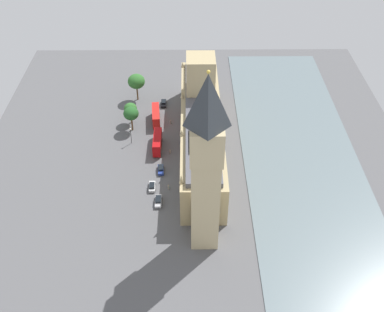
{
  "coord_description": "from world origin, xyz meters",
  "views": [
    {
      "loc": [
        2.0,
        117.14,
        94.93
      ],
      "look_at": [
        1.0,
        13.49,
        7.67
      ],
      "focal_mm": 42.99,
      "sensor_mm": 36.0,
      "label": 1
    }
  ],
  "objects_px": {
    "pedestrian_trailing": "(171,122)",
    "plane_tree_slot_10": "(131,114)",
    "pedestrian_near_tower": "(170,152)",
    "street_lamp_slot_13": "(131,133)",
    "car_black_corner": "(164,103)",
    "car_silver_under_trees": "(158,201)",
    "plane_tree_slot_11": "(136,81)",
    "pedestrian_opposite_hall": "(168,187)",
    "car_white_leading": "(152,186)",
    "clock_tower": "(206,165)",
    "double_decker_bus_by_river_gate": "(157,142)",
    "double_decker_bus_far_end": "(156,116)",
    "plane_tree_midblock": "(130,109)",
    "car_blue_kerbside": "(161,169)",
    "parliament_building": "(201,124)",
    "street_lamp_slot_12": "(131,117)"
  },
  "relations": [
    {
      "from": "car_black_corner",
      "to": "plane_tree_slot_10",
      "type": "height_order",
      "value": "plane_tree_slot_10"
    },
    {
      "from": "pedestrian_trailing",
      "to": "plane_tree_slot_10",
      "type": "height_order",
      "value": "plane_tree_slot_10"
    },
    {
      "from": "car_blue_kerbside",
      "to": "plane_tree_slot_11",
      "type": "xyz_separation_m",
      "value": [
        10.34,
        -40.64,
        6.84
      ]
    },
    {
      "from": "plane_tree_slot_10",
      "to": "plane_tree_slot_11",
      "type": "relative_size",
      "value": 0.87
    },
    {
      "from": "pedestrian_near_tower",
      "to": "street_lamp_slot_13",
      "type": "xyz_separation_m",
      "value": [
        12.9,
        -5.36,
        3.53
      ]
    },
    {
      "from": "parliament_building",
      "to": "plane_tree_slot_11",
      "type": "height_order",
      "value": "parliament_building"
    },
    {
      "from": "double_decker_bus_by_river_gate",
      "to": "pedestrian_trailing",
      "type": "distance_m",
      "value": 14.58
    },
    {
      "from": "double_decker_bus_by_river_gate",
      "to": "plane_tree_slot_10",
      "type": "xyz_separation_m",
      "value": [
        9.12,
        -10.25,
        4.15
      ]
    },
    {
      "from": "pedestrian_opposite_hall",
      "to": "street_lamp_slot_13",
      "type": "bearing_deg",
      "value": -115.91
    },
    {
      "from": "street_lamp_slot_13",
      "to": "plane_tree_slot_10",
      "type": "bearing_deg",
      "value": -87.4
    },
    {
      "from": "car_silver_under_trees",
      "to": "pedestrian_opposite_hall",
      "type": "height_order",
      "value": "car_silver_under_trees"
    },
    {
      "from": "car_blue_kerbside",
      "to": "car_silver_under_trees",
      "type": "xyz_separation_m",
      "value": [
        0.09,
        13.52,
        0.0
      ]
    },
    {
      "from": "car_blue_kerbside",
      "to": "pedestrian_opposite_hall",
      "type": "distance_m",
      "value": 8.21
    },
    {
      "from": "pedestrian_near_tower",
      "to": "plane_tree_slot_11",
      "type": "distance_m",
      "value": 35.12
    },
    {
      "from": "clock_tower",
      "to": "car_blue_kerbside",
      "type": "relative_size",
      "value": 10.96
    },
    {
      "from": "parliament_building",
      "to": "pedestrian_opposite_hall",
      "type": "xyz_separation_m",
      "value": [
        10.0,
        21.33,
        -7.19
      ]
    },
    {
      "from": "plane_tree_slot_11",
      "to": "street_lamp_slot_12",
      "type": "xyz_separation_m",
      "value": [
        0.62,
        17.27,
        -3.54
      ]
    },
    {
      "from": "car_blue_kerbside",
      "to": "plane_tree_slot_11",
      "type": "height_order",
      "value": "plane_tree_slot_11"
    },
    {
      "from": "car_black_corner",
      "to": "car_silver_under_trees",
      "type": "distance_m",
      "value": 50.18
    },
    {
      "from": "pedestrian_trailing",
      "to": "plane_tree_midblock",
      "type": "bearing_deg",
      "value": 150.79
    },
    {
      "from": "car_black_corner",
      "to": "pedestrian_trailing",
      "type": "relative_size",
      "value": 3.07
    },
    {
      "from": "clock_tower",
      "to": "street_lamp_slot_12",
      "type": "relative_size",
      "value": 8.48
    },
    {
      "from": "plane_tree_slot_10",
      "to": "street_lamp_slot_12",
      "type": "height_order",
      "value": "plane_tree_slot_10"
    },
    {
      "from": "car_black_corner",
      "to": "pedestrian_near_tower",
      "type": "height_order",
      "value": "car_black_corner"
    },
    {
      "from": "plane_tree_slot_10",
      "to": "double_decker_bus_by_river_gate",
      "type": "bearing_deg",
      "value": 131.69
    },
    {
      "from": "parliament_building",
      "to": "street_lamp_slot_13",
      "type": "bearing_deg",
      "value": -1.44
    },
    {
      "from": "car_white_leading",
      "to": "car_blue_kerbside",
      "type": "bearing_deg",
      "value": 72.21
    },
    {
      "from": "double_decker_bus_by_river_gate",
      "to": "plane_tree_slot_11",
      "type": "xyz_separation_m",
      "value": [
        8.86,
        -29.4,
        5.09
      ]
    },
    {
      "from": "parliament_building",
      "to": "pedestrian_trailing",
      "type": "xyz_separation_m",
      "value": [
        10.18,
        -11.61,
        -7.28
      ]
    },
    {
      "from": "pedestrian_trailing",
      "to": "plane_tree_slot_11",
      "type": "bearing_deg",
      "value": 103.49
    },
    {
      "from": "double_decker_bus_far_end",
      "to": "plane_tree_midblock",
      "type": "relative_size",
      "value": 1.37
    },
    {
      "from": "pedestrian_opposite_hall",
      "to": "plane_tree_slot_10",
      "type": "bearing_deg",
      "value": -122.07
    },
    {
      "from": "double_decker_bus_far_end",
      "to": "car_silver_under_trees",
      "type": "bearing_deg",
      "value": -90.64
    },
    {
      "from": "car_blue_kerbside",
      "to": "car_black_corner",
      "type": "bearing_deg",
      "value": -93.41
    },
    {
      "from": "car_silver_under_trees",
      "to": "pedestrian_near_tower",
      "type": "bearing_deg",
      "value": -96.99
    },
    {
      "from": "double_decker_bus_far_end",
      "to": "double_decker_bus_by_river_gate",
      "type": "bearing_deg",
      "value": -89.73
    },
    {
      "from": "car_silver_under_trees",
      "to": "pedestrian_trailing",
      "type": "relative_size",
      "value": 3.13
    },
    {
      "from": "street_lamp_slot_13",
      "to": "car_silver_under_trees",
      "type": "bearing_deg",
      "value": 110.2
    },
    {
      "from": "double_decker_bus_by_river_gate",
      "to": "car_silver_under_trees",
      "type": "bearing_deg",
      "value": -86.06
    },
    {
      "from": "parliament_building",
      "to": "car_silver_under_trees",
      "type": "bearing_deg",
      "value": 64.85
    },
    {
      "from": "clock_tower",
      "to": "pedestrian_opposite_hall",
      "type": "height_order",
      "value": "clock_tower"
    },
    {
      "from": "car_silver_under_trees",
      "to": "plane_tree_midblock",
      "type": "distance_m",
      "value": 41.29
    },
    {
      "from": "car_black_corner",
      "to": "car_blue_kerbside",
      "type": "distance_m",
      "value": 36.66
    },
    {
      "from": "car_black_corner",
      "to": "car_white_leading",
      "type": "bearing_deg",
      "value": 86.89
    },
    {
      "from": "pedestrian_near_tower",
      "to": "plane_tree_midblock",
      "type": "relative_size",
      "value": 0.2
    },
    {
      "from": "car_white_leading",
      "to": "car_silver_under_trees",
      "type": "distance_m",
      "value": 6.33
    },
    {
      "from": "street_lamp_slot_13",
      "to": "pedestrian_trailing",
      "type": "bearing_deg",
      "value": -139.04
    },
    {
      "from": "parliament_building",
      "to": "street_lamp_slot_12",
      "type": "xyz_separation_m",
      "value": [
        23.58,
        -9.82,
        -3.78
      ]
    },
    {
      "from": "clock_tower",
      "to": "pedestrian_opposite_hall",
      "type": "bearing_deg",
      "value": -62.5
    },
    {
      "from": "double_decker_bus_far_end",
      "to": "car_black_corner",
      "type": "bearing_deg",
      "value": 73.76
    }
  ]
}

